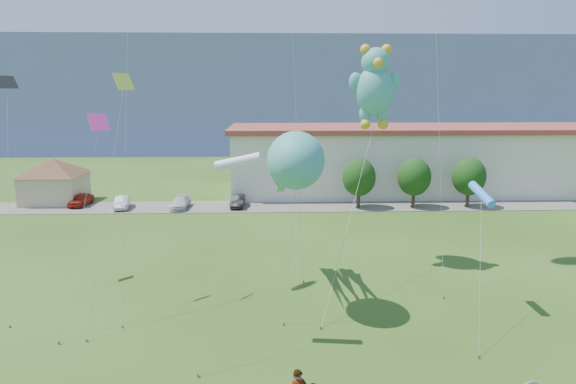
{
  "coord_description": "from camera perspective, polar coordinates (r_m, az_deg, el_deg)",
  "views": [
    {
      "loc": [
        0.43,
        -20.1,
        12.31
      ],
      "look_at": [
        1.43,
        8.0,
        6.86
      ],
      "focal_mm": 32.0,
      "sensor_mm": 36.0,
      "label": 1
    }
  ],
  "objects": [
    {
      "name": "parked_car_silver",
      "position": [
        58.06,
        -17.96,
        -1.09
      ],
      "size": [
        1.99,
        4.15,
        1.31
      ],
      "primitive_type": "imported",
      "rotation": [
        0.0,
        0.0,
        0.15
      ],
      "color": "silver",
      "rests_on": "parking_strip"
    },
    {
      "name": "tree_far",
      "position": [
        58.92,
        19.47,
        1.63
      ],
      "size": [
        3.6,
        3.6,
        5.47
      ],
      "color": "#3F2B19",
      "rests_on": "ground"
    },
    {
      "name": "tree_mid",
      "position": [
        57.0,
        13.85,
        1.64
      ],
      "size": [
        3.6,
        3.6,
        5.47
      ],
      "color": "#3F2B19",
      "rests_on": "ground"
    },
    {
      "name": "parked_car_red",
      "position": [
        60.96,
        -22.02,
        -0.78
      ],
      "size": [
        1.98,
        4.12,
        1.36
      ],
      "primitive_type": "imported",
      "rotation": [
        0.0,
        0.0,
        -0.1
      ],
      "color": "#B02215",
      "rests_on": "parking_strip"
    },
    {
      "name": "ground",
      "position": [
        23.57,
        -2.96,
        -20.53
      ],
      "size": [
        160.0,
        160.0,
        0.0
      ],
      "primitive_type": "plane",
      "color": "#2C4A14",
      "rests_on": "ground"
    },
    {
      "name": "small_kite_black",
      "position": [
        36.82,
        -28.74,
        8.1
      ],
      "size": [
        3.5,
        8.75,
        13.41
      ],
      "color": "black",
      "rests_on": "ground"
    },
    {
      "name": "small_kite_yellow",
      "position": [
        31.02,
        -18.21,
        8.65
      ],
      "size": [
        1.56,
        7.09,
        13.37
      ],
      "color": "#C1D832",
      "rests_on": "ground"
    },
    {
      "name": "parked_car_white",
      "position": [
        56.47,
        -11.88,
        -1.15
      ],
      "size": [
        1.89,
        4.34,
        1.24
      ],
      "primitive_type": "imported",
      "rotation": [
        0.0,
        0.0,
        -0.03
      ],
      "color": "silver",
      "rests_on": "parking_strip"
    },
    {
      "name": "octopus_kite",
      "position": [
        29.26,
        0.77,
        2.53
      ],
      "size": [
        3.18,
        8.81,
        10.28
      ],
      "color": "teal",
      "rests_on": "ground"
    },
    {
      "name": "parked_car_black",
      "position": [
        56.2,
        -5.62,
        -0.99
      ],
      "size": [
        1.48,
        4.03,
        1.32
      ],
      "primitive_type": "imported",
      "rotation": [
        0.0,
        0.0,
        -0.02
      ],
      "color": "black",
      "rests_on": "parking_strip"
    },
    {
      "name": "parking_strip",
      "position": [
        56.45,
        -2.43,
        -1.6
      ],
      "size": [
        70.0,
        6.0,
        0.06
      ],
      "primitive_type": "cube",
      "color": "#59544C",
      "rests_on": "ground"
    },
    {
      "name": "small_kite_pink",
      "position": [
        31.35,
        -20.67,
        5.02
      ],
      "size": [
        1.37,
        6.99,
        11.08
      ],
      "color": "#F636AA",
      "rests_on": "ground"
    },
    {
      "name": "hill_ridge",
      "position": [
        140.1,
        -2.26,
        11.04
      ],
      "size": [
        160.0,
        50.0,
        25.0
      ],
      "primitive_type": "cube",
      "color": "slate",
      "rests_on": "ground"
    },
    {
      "name": "small_kite_white",
      "position": [
        24.65,
        -5.62,
        3.18
      ],
      "size": [
        1.99,
        4.87,
        9.5
      ],
      "color": "white",
      "rests_on": "ground"
    },
    {
      "name": "tree_near",
      "position": [
        55.66,
        7.89,
        1.64
      ],
      "size": [
        3.6,
        3.6,
        5.47
      ],
      "color": "#3F2B19",
      "rests_on": "ground"
    },
    {
      "name": "teddy_bear_kite",
      "position": [
        36.74,
        9.63,
        11.67
      ],
      "size": [
        6.53,
        12.03,
        15.58
      ],
      "color": "teal",
      "rests_on": "ground"
    },
    {
      "name": "small_kite_cyan",
      "position": [
        30.75,
        20.71,
        -0.34
      ],
      "size": [
        2.42,
        7.15,
        7.14
      ],
      "color": "#388AFC",
      "rests_on": "ground"
    },
    {
      "name": "warehouse",
      "position": [
        69.49,
        19.61,
        3.57
      ],
      "size": [
        61.0,
        15.0,
        8.2
      ],
      "color": "beige",
      "rests_on": "ground"
    },
    {
      "name": "pavilion",
      "position": [
        63.7,
        -24.57,
        1.59
      ],
      "size": [
        9.2,
        9.2,
        5.0
      ],
      "color": "tan",
      "rests_on": "ground"
    }
  ]
}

